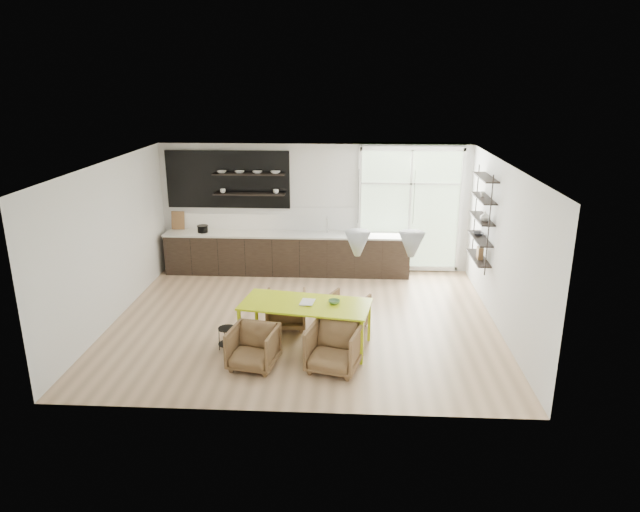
{
  "coord_description": "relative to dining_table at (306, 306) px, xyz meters",
  "views": [
    {
      "loc": [
        0.83,
        -9.66,
        4.33
      ],
      "look_at": [
        0.26,
        0.6,
        1.07
      ],
      "focal_mm": 32.0,
      "sensor_mm": 36.0,
      "label": 1
    }
  ],
  "objects": [
    {
      "name": "room",
      "position": [
        0.47,
        2.12,
        0.75
      ],
      "size": [
        7.02,
        6.01,
        2.91
      ],
      "color": "#D2AA84",
      "rests_on": "ground"
    },
    {
      "name": "armchair_front_left",
      "position": [
        -0.75,
        -0.76,
        -0.39
      ],
      "size": [
        0.82,
        0.84,
        0.66
      ],
      "primitive_type": "imported",
      "rotation": [
        0.0,
        0.0,
        -0.18
      ],
      "color": "brown",
      "rests_on": "ground"
    },
    {
      "name": "armchair_front_right",
      "position": [
        0.49,
        -0.76,
        -0.36
      ],
      "size": [
        0.93,
        0.95,
        0.71
      ],
      "primitive_type": "imported",
      "rotation": [
        0.0,
        0.0,
        -0.25
      ],
      "color": "brown",
      "rests_on": "ground"
    },
    {
      "name": "dining_table",
      "position": [
        0.0,
        0.0,
        0.0
      ],
      "size": [
        2.23,
        1.28,
        0.77
      ],
      "rotation": [
        0.0,
        0.0,
        -0.16
      ],
      "color": "#C1D811",
      "rests_on": "ground"
    },
    {
      "name": "wire_stool",
      "position": [
        -1.28,
        -0.21,
        -0.46
      ],
      "size": [
        0.31,
        0.31,
        0.39
      ],
      "rotation": [
        0.0,
        0.0,
        0.09
      ],
      "color": "black",
      "rests_on": "ground"
    },
    {
      "name": "table_bowl",
      "position": [
        0.47,
        0.02,
        0.08
      ],
      "size": [
        0.19,
        0.19,
        0.06
      ],
      "primitive_type": "imported",
      "rotation": [
        0.0,
        0.0,
        0.01
      ],
      "color": "#598656",
      "rests_on": "dining_table"
    },
    {
      "name": "armchair_back_right",
      "position": [
        0.67,
        0.74,
        -0.4
      ],
      "size": [
        0.91,
        0.92,
        0.63
      ],
      "primitive_type": "imported",
      "rotation": [
        0.0,
        0.0,
        2.7
      ],
      "color": "brown",
      "rests_on": "ground"
    },
    {
      "name": "armchair_back_left",
      "position": [
        -0.41,
        0.75,
        -0.39
      ],
      "size": [
        0.74,
        0.76,
        0.65
      ],
      "primitive_type": "imported",
      "rotation": [
        0.0,
        0.0,
        3.21
      ],
      "color": "brown",
      "rests_on": "ground"
    },
    {
      "name": "table_book",
      "position": [
        -0.08,
        0.03,
        0.07
      ],
      "size": [
        0.26,
        0.32,
        0.03
      ],
      "primitive_type": "imported",
      "rotation": [
        0.0,
        0.0,
        -0.14
      ],
      "color": "white",
      "rests_on": "dining_table"
    },
    {
      "name": "right_shelving",
      "position": [
        3.25,
        2.19,
        0.94
      ],
      "size": [
        0.26,
        1.22,
        1.9
      ],
      "color": "black",
      "rests_on": "ground"
    },
    {
      "name": "kitchen_run",
      "position": [
        -0.81,
        3.71,
        -0.12
      ],
      "size": [
        5.54,
        0.69,
        2.75
      ],
      "color": "black",
      "rests_on": "ground"
    }
  ]
}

